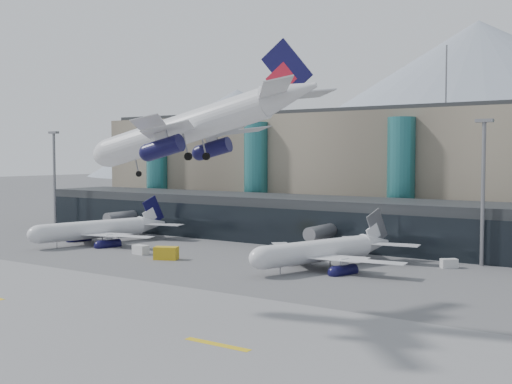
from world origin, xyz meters
The scene contains 16 objects.
ground centered at (0.00, 0.00, 0.00)m, with size 900.00×900.00×0.00m, color #515154.
runway_strip centered at (0.00, -15.00, 0.02)m, with size 400.00×40.00×0.04m, color slate.
runway_markings centered at (0.00, -15.00, 0.05)m, with size 128.00×1.00×0.02m.
concourse centered at (-0.02, 57.73, 4.97)m, with size 170.00×27.00×10.00m.
terminal_main centered at (-25.00, 90.00, 15.44)m, with size 130.00×30.00×31.00m.
teal_towers centered at (-14.99, 74.01, 14.01)m, with size 116.40×19.40×46.00m.
lightmast_left centered at (-80.00, 45.00, 14.42)m, with size 3.00×1.20×25.60m.
lightmast_mid centered at (30.00, 48.00, 14.42)m, with size 3.00×1.20×25.60m.
hero_jet centered at (12.95, -7.89, 23.79)m, with size 31.35×31.00×10.13m.
jet_parked_left centered at (-46.68, 32.36, 4.22)m, with size 33.64×34.71×11.15m.
jet_parked_mid centered at (8.64, 32.29, 4.08)m, with size 31.74×33.57×10.78m.
veh_a centered at (-28.73, 24.24, 0.90)m, with size 3.19×1.79×1.79m, color silver.
veh_b centered at (-6.80, 44.35, 0.68)m, with size 2.36×1.45×1.36m, color gold.
veh_d centered at (25.93, 42.68, 0.79)m, with size 2.77×1.48×1.58m, color silver.
veh_f centered at (-52.16, 40.81, 0.99)m, with size 3.55×1.88×1.98m, color #515156.
veh_h centered at (-20.33, 22.28, 1.19)m, with size 4.32×2.27×2.39m, color gold.
Camera 1 is at (59.17, -66.23, 19.35)m, focal length 45.00 mm.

